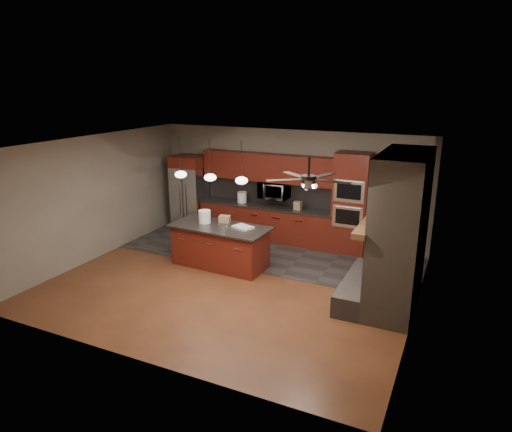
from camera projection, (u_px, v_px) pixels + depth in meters
The scene contains 22 objects.
ground at pixel (233, 282), 9.31m from camera, with size 7.00×7.00×0.00m, color brown.
ceiling at pixel (231, 144), 8.51m from camera, with size 7.00×6.00×0.02m, color white.
back_wall at pixel (288, 185), 11.51m from camera, with size 7.00×0.02×2.80m, color gray.
right_wall at pixel (421, 242), 7.48m from camera, with size 0.02×6.00×2.80m, color gray.
left_wall at pixel (96, 197), 10.33m from camera, with size 0.02×6.00×2.80m, color gray.
slate_tile_patch at pixel (269, 253), 10.87m from camera, with size 7.00×2.40×0.01m, color #35322F.
fireplace_column at pixel (395, 237), 8.05m from camera, with size 1.30×2.10×2.80m.
back_cabinetry at pixel (267, 205), 11.63m from camera, with size 3.59×0.64×2.20m.
oven_tower at pixel (351, 204), 10.61m from camera, with size 0.80×0.63×2.38m.
microwave at pixel (274, 190), 11.44m from camera, with size 0.73×0.41×0.50m, color silver.
refrigerator at pixel (190, 193), 12.39m from camera, with size 0.86×0.75×2.03m.
kitchen_island at pixel (220, 246), 9.99m from camera, with size 2.22×1.09×0.92m.
white_bucket at pixel (205, 217), 10.06m from camera, with size 0.26×0.26×0.28m, color white.
paint_can at pixel (222, 227), 9.57m from camera, with size 0.19×0.19×0.13m, color #AAAAAF.
paint_tray at pixel (243, 227), 9.73m from camera, with size 0.41×0.29×0.04m, color silver.
cardboard_box at pixel (225, 219), 10.11m from camera, with size 0.24×0.17×0.15m, color #9F6F52.
counter_bucket at pixel (242, 197), 11.83m from camera, with size 0.24×0.24×0.28m, color white.
counter_box at pixel (298, 206), 11.16m from camera, with size 0.18×0.14×0.20m, color #967A4D.
pendant_left at pixel (181, 174), 10.03m from camera, with size 0.26×0.26×0.92m.
pendant_center at pixel (210, 177), 9.72m from camera, with size 0.26×0.26×0.92m.
pendant_right at pixel (242, 180), 9.42m from camera, with size 0.26×0.26×0.92m.
ceiling_fan at pixel (309, 179), 7.18m from camera, with size 1.27×1.33×0.41m.
Camera 1 is at (4.04, -7.53, 3.94)m, focal length 32.00 mm.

